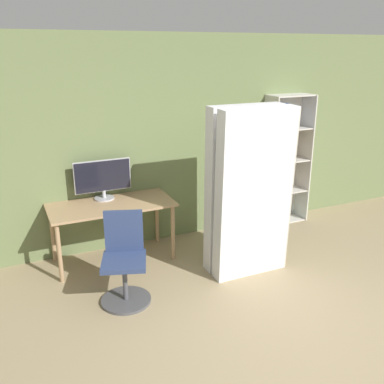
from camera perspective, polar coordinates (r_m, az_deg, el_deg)
name	(u,v)px	position (r m, az deg, el deg)	size (l,w,h in m)	color
ground_plane	(306,343)	(4.20, 14.98, -18.83)	(16.00, 16.00, 0.00)	#9E8966
wall_back	(186,140)	(5.74, -0.81, 7.00)	(8.00, 0.06, 2.70)	#6B7A4C
desk	(111,210)	(5.24, -10.69, -2.43)	(1.48, 0.69, 0.74)	tan
monitor	(103,178)	(5.31, -11.79, 1.84)	(0.69, 0.24, 0.49)	#B7B7BC
office_chair	(125,266)	(4.51, -8.97, -9.73)	(0.56, 0.56, 0.94)	#4C4C51
bookshelf	(281,161)	(6.41, 11.78, 4.06)	(0.66, 0.34, 1.89)	beige
mattress_near	(255,195)	(4.78, 8.35, -0.39)	(0.90, 0.25, 1.93)	silver
mattress_far	(243,189)	(4.97, 6.84, 0.43)	(0.90, 0.21, 1.93)	silver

